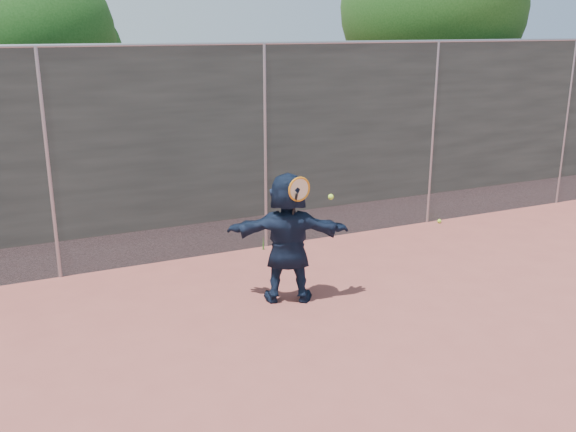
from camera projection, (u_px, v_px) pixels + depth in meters
name	position (u px, v px, depth m)	size (l,w,h in m)	color
ground	(394.00, 345.00, 6.77)	(80.00, 80.00, 0.00)	#9E4C42
player	(288.00, 237.00, 7.69)	(1.49, 0.47, 1.60)	#121D32
ball_ground	(439.00, 221.00, 10.94)	(0.07, 0.07, 0.07)	#BEFA37
fence	(265.00, 144.00, 9.37)	(20.00, 0.06, 3.03)	#38423D
swing_action	(302.00, 192.00, 7.39)	(0.64, 0.17, 0.51)	orange
tree_right	(438.00, 12.00, 12.66)	(3.78, 3.60, 5.39)	#382314
tree_left	(32.00, 45.00, 10.50)	(3.15, 3.00, 4.53)	#382314
weed_clump	(286.00, 237.00, 9.80)	(0.68, 0.07, 0.30)	#387226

